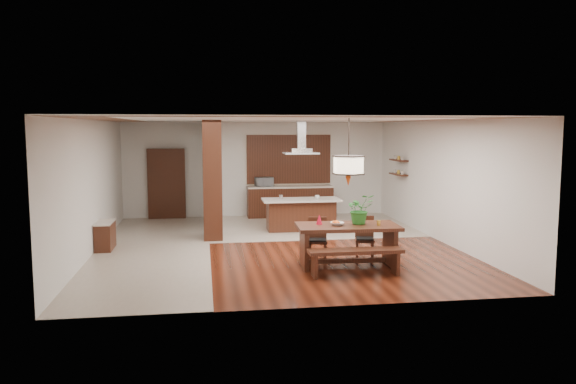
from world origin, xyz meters
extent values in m
plane|color=#39140A|center=(0.00, 0.00, 0.00)|extent=(9.00, 9.00, 0.00)
cube|color=white|center=(0.00, 0.00, 2.90)|extent=(8.00, 9.00, 0.04)
cube|color=silver|center=(0.00, 4.50, 1.45)|extent=(8.00, 0.04, 2.90)
cube|color=silver|center=(0.00, -4.50, 1.45)|extent=(8.00, 0.04, 2.90)
cube|color=silver|center=(-4.00, 0.00, 1.45)|extent=(0.04, 9.00, 2.90)
cube|color=silver|center=(4.00, 0.00, 1.45)|extent=(0.04, 9.00, 2.90)
cube|color=#B9AA9A|center=(-2.75, 0.00, 0.01)|extent=(2.50, 9.00, 0.01)
cube|color=#B9AA9A|center=(1.25, 2.50, 0.01)|extent=(5.50, 4.00, 0.01)
cube|color=#432210|center=(0.00, 0.00, 2.88)|extent=(8.00, 9.00, 0.02)
cube|color=black|center=(-1.40, 1.20, 1.45)|extent=(0.45, 1.00, 2.90)
cube|color=silver|center=(-1.40, 3.30, 1.45)|extent=(0.18, 2.40, 2.90)
cube|color=black|center=(-3.81, 0.20, 0.32)|extent=(0.37, 0.88, 0.63)
cube|color=black|center=(-2.70, 4.40, 1.05)|extent=(1.10, 0.20, 2.10)
cube|color=black|center=(1.00, 4.20, 0.45)|extent=(2.60, 0.60, 0.90)
cube|color=beige|center=(1.00, 4.20, 0.92)|extent=(2.60, 0.62, 0.05)
cube|color=#975F2D|center=(1.00, 4.46, 1.75)|extent=(2.60, 0.08, 1.50)
cube|color=black|center=(3.87, 2.60, 1.40)|extent=(0.26, 0.90, 0.04)
cube|color=black|center=(3.87, 2.60, 1.80)|extent=(0.26, 0.90, 0.04)
cube|color=black|center=(1.16, -2.10, 0.79)|extent=(2.03, 1.08, 0.07)
cube|color=black|center=(0.30, -2.06, 0.38)|extent=(0.12, 0.80, 0.76)
cube|color=black|center=(2.02, -2.14, 0.38)|extent=(0.12, 0.80, 0.76)
imported|color=#277627|center=(1.42, -2.03, 1.12)|extent=(0.62, 0.57, 0.59)
imported|color=beige|center=(0.95, -2.13, 0.86)|extent=(0.30, 0.30, 0.06)
cone|color=red|center=(0.63, -1.95, 0.92)|extent=(0.15, 0.15, 0.20)
cylinder|color=gold|center=(1.74, -2.24, 0.88)|extent=(0.07, 0.07, 0.10)
cube|color=black|center=(0.93, 1.88, 0.40)|extent=(1.79, 0.68, 0.80)
cube|color=beige|center=(0.93, 1.83, 0.82)|extent=(2.05, 0.90, 0.04)
imported|color=silver|center=(1.35, 1.79, 0.90)|extent=(0.13, 0.13, 0.10)
imported|color=#B0B2B7|center=(0.20, 4.17, 1.09)|extent=(0.58, 0.48, 0.28)
camera|label=1|loc=(-1.62, -12.62, 2.72)|focal=35.00mm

